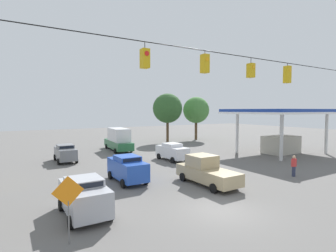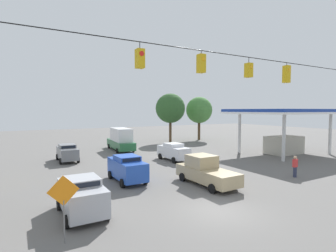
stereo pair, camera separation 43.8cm
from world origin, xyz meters
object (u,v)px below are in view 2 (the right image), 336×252
at_px(traffic_cone_third, 63,188).
at_px(tree_horizon_left, 199,110).
at_px(box_truck_green_oncoming_deep, 121,139).
at_px(sedan_silver_parked_shoulder, 82,195).
at_px(tree_horizon_right, 170,108).
at_px(sedan_white_oncoming_far, 173,151).
at_px(work_zone_sign, 64,196).
at_px(sedan_blue_withflow_mid, 127,168).
at_px(gas_station, 284,121).
at_px(traffic_cone_second, 67,201).
at_px(overhead_signal_span, 227,106).
at_px(traffic_cone_nearest, 79,215).
at_px(pickup_truck_tan_crossing_near, 206,171).
at_px(pedestrian, 295,166).
at_px(sedan_grey_withflow_far, 67,152).

height_order(traffic_cone_third, tree_horizon_left, tree_horizon_left).
xyz_separation_m(box_truck_green_oncoming_deep, sedan_silver_parked_shoulder, (9.41, 20.19, -0.46)).
xyz_separation_m(sedan_silver_parked_shoulder, tree_horizon_right, (-20.14, -25.01, 4.78)).
xyz_separation_m(sedan_white_oncoming_far, work_zone_sign, (13.22, 13.15, 1.01)).
bearing_deg(work_zone_sign, sedan_blue_withflow_mid, -126.78).
relative_size(box_truck_green_oncoming_deep, sedan_silver_parked_shoulder, 1.83).
bearing_deg(traffic_cone_third, tree_horizon_right, -134.75).
xyz_separation_m(traffic_cone_third, gas_station, (-26.68, -2.86, 3.77)).
relative_size(traffic_cone_second, tree_horizon_right, 0.08).
bearing_deg(gas_station, overhead_signal_span, 29.09).
distance_m(box_truck_green_oncoming_deep, sedan_silver_parked_shoulder, 22.28).
bearing_deg(sedan_silver_parked_shoulder, traffic_cone_nearest, 69.06).
bearing_deg(overhead_signal_span, tree_horizon_right, -115.19).
bearing_deg(sedan_white_oncoming_far, traffic_cone_third, 26.32).
relative_size(overhead_signal_span, pickup_truck_tan_crossing_near, 4.24).
relative_size(pedestrian, tree_horizon_right, 0.21).
relative_size(overhead_signal_span, tree_horizon_left, 2.87).
height_order(sedan_silver_parked_shoulder, sedan_grey_withflow_far, sedan_silver_parked_shoulder).
xyz_separation_m(sedan_silver_parked_shoulder, traffic_cone_nearest, (0.34, 0.90, -0.69)).
height_order(pickup_truck_tan_crossing_near, traffic_cone_nearest, pickup_truck_tan_crossing_near).
distance_m(sedan_blue_withflow_mid, gas_station, 22.30).
distance_m(work_zone_sign, tree_horizon_left, 39.68).
height_order(box_truck_green_oncoming_deep, traffic_cone_nearest, box_truck_green_oncoming_deep).
xyz_separation_m(work_zone_sign, tree_horizon_left, (-27.83, -28.06, 3.53)).
distance_m(sedan_grey_withflow_far, pickup_truck_tan_crossing_near, 16.26).
bearing_deg(traffic_cone_third, pickup_truck_tan_crossing_near, 161.55).
relative_size(box_truck_green_oncoming_deep, traffic_cone_second, 10.69).
xyz_separation_m(traffic_cone_second, pedestrian, (-17.35, 2.36, 0.54)).
height_order(gas_station, work_zone_sign, gas_station).
relative_size(sedan_blue_withflow_mid, traffic_cone_second, 6.17).
xyz_separation_m(pickup_truck_tan_crossing_near, gas_station, (-17.21, -6.01, 3.14)).
xyz_separation_m(sedan_blue_withflow_mid, traffic_cone_nearest, (4.76, 5.80, -0.70)).
distance_m(gas_station, pedestrian, 12.86).
height_order(traffic_cone_second, tree_horizon_left, tree_horizon_left).
bearing_deg(traffic_cone_third, traffic_cone_second, 86.13).
height_order(overhead_signal_span, box_truck_green_oncoming_deep, overhead_signal_span).
distance_m(sedan_white_oncoming_far, gas_station, 15.10).
height_order(overhead_signal_span, sedan_silver_parked_shoulder, overhead_signal_span).
xyz_separation_m(box_truck_green_oncoming_deep, gas_station, (-16.98, 12.94, 2.62)).
bearing_deg(sedan_white_oncoming_far, sedan_grey_withflow_far, -27.23).
height_order(sedan_blue_withflow_mid, traffic_cone_second, sedan_blue_withflow_mid).
relative_size(sedan_blue_withflow_mid, work_zone_sign, 1.51).
distance_m(traffic_cone_third, tree_horizon_left, 34.47).
bearing_deg(overhead_signal_span, traffic_cone_third, -49.72).
relative_size(sedan_white_oncoming_far, gas_station, 0.34).
bearing_deg(traffic_cone_third, traffic_cone_nearest, 89.45).
distance_m(traffic_cone_third, work_zone_sign, 7.34).
bearing_deg(tree_horizon_left, work_zone_sign, 45.23).
distance_m(sedan_blue_withflow_mid, work_zone_sign, 9.52).
xyz_separation_m(sedan_white_oncoming_far, traffic_cone_second, (12.45, 8.87, -0.63)).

